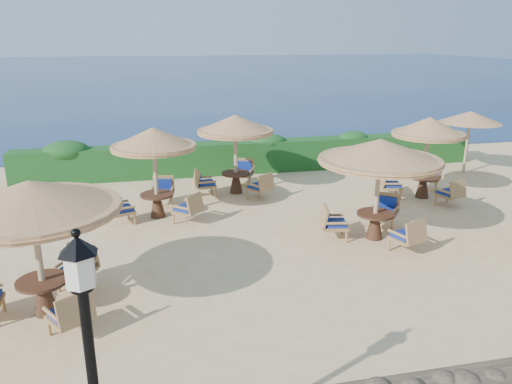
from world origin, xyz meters
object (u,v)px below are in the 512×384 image
at_px(cafe_set_5, 427,144).
at_px(cafe_set_0, 33,216).
at_px(cafe_set_3, 154,157).
at_px(cafe_set_4, 236,139).
at_px(extra_parasol, 470,117).
at_px(cafe_set_1, 379,165).

bearing_deg(cafe_set_5, cafe_set_0, -155.15).
xyz_separation_m(cafe_set_3, cafe_set_5, (8.58, 0.03, -0.04)).
bearing_deg(cafe_set_4, extra_parasol, 3.89).
bearing_deg(cafe_set_0, cafe_set_5, 24.85).
bearing_deg(cafe_set_5, cafe_set_3, -179.79).
height_order(extra_parasol, cafe_set_4, cafe_set_4).
relative_size(extra_parasol, cafe_set_5, 0.89).
distance_m(cafe_set_0, cafe_set_1, 8.04).
bearing_deg(cafe_set_0, cafe_set_3, 65.63).
relative_size(cafe_set_0, cafe_set_3, 1.17).
bearing_deg(cafe_set_1, cafe_set_4, 121.00).
xyz_separation_m(extra_parasol, cafe_set_5, (-3.17, -2.42, -0.40)).
xyz_separation_m(extra_parasol, cafe_set_4, (-9.08, -0.62, -0.33)).
bearing_deg(cafe_set_4, cafe_set_0, -125.84).
distance_m(cafe_set_1, cafe_set_5, 4.24).
height_order(cafe_set_0, cafe_set_4, same).
height_order(extra_parasol, cafe_set_3, cafe_set_3).
height_order(cafe_set_3, cafe_set_5, same).
bearing_deg(cafe_set_5, cafe_set_1, -136.52).
height_order(extra_parasol, cafe_set_0, cafe_set_0).
bearing_deg(cafe_set_4, cafe_set_1, -59.00).
relative_size(cafe_set_3, cafe_set_4, 0.99).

